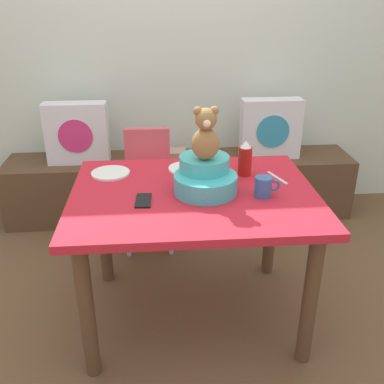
% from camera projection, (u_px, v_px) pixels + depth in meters
% --- Properties ---
extents(ground_plane, '(8.00, 8.00, 0.00)m').
position_uv_depth(ground_plane, '(193.00, 313.00, 2.41)').
color(ground_plane, brown).
extents(back_wall, '(4.40, 0.10, 2.60)m').
position_uv_depth(back_wall, '(177.00, 37.00, 3.20)').
color(back_wall, silver).
rests_on(back_wall, ground_plane).
extents(window_bench, '(2.60, 0.44, 0.46)m').
position_uv_depth(window_bench, '(181.00, 186.00, 3.40)').
color(window_bench, brown).
rests_on(window_bench, ground_plane).
extents(pillow_floral_left, '(0.44, 0.15, 0.44)m').
position_uv_depth(pillow_floral_left, '(77.00, 133.00, 3.14)').
color(pillow_floral_left, silver).
rests_on(pillow_floral_left, window_bench).
extents(pillow_floral_right, '(0.44, 0.15, 0.44)m').
position_uv_depth(pillow_floral_right, '(271.00, 129.00, 3.24)').
color(pillow_floral_right, silver).
rests_on(pillow_floral_right, window_bench).
extents(book_stack, '(0.20, 0.14, 0.06)m').
position_uv_depth(book_stack, '(173.00, 154.00, 3.29)').
color(book_stack, tan).
rests_on(book_stack, window_bench).
extents(dining_table, '(1.17, 0.91, 0.74)m').
position_uv_depth(dining_table, '(194.00, 212.00, 2.15)').
color(dining_table, red).
rests_on(dining_table, ground_plane).
extents(highchair, '(0.34, 0.45, 0.79)m').
position_uv_depth(highchair, '(147.00, 174.00, 2.87)').
color(highchair, '#D84C59').
rests_on(highchair, ground_plane).
extents(infant_seat_teal, '(0.30, 0.33, 0.16)m').
position_uv_depth(infant_seat_teal, '(205.00, 177.00, 2.08)').
color(infant_seat_teal, '#3EB3B8').
rests_on(infant_seat_teal, dining_table).
extents(teddy_bear, '(0.13, 0.12, 0.25)m').
position_uv_depth(teddy_bear, '(206.00, 135.00, 1.99)').
color(teddy_bear, olive).
rests_on(teddy_bear, infant_seat_teal).
extents(ketchup_bottle, '(0.07, 0.07, 0.18)m').
position_uv_depth(ketchup_bottle, '(245.00, 159.00, 2.25)').
color(ketchup_bottle, red).
rests_on(ketchup_bottle, dining_table).
extents(coffee_mug, '(0.12, 0.08, 0.09)m').
position_uv_depth(coffee_mug, '(264.00, 187.00, 2.03)').
color(coffee_mug, '#335999').
rests_on(coffee_mug, dining_table).
extents(dinner_plate_near, '(0.20, 0.20, 0.01)m').
position_uv_depth(dinner_plate_near, '(187.00, 169.00, 2.35)').
color(dinner_plate_near, white).
rests_on(dinner_plate_near, dining_table).
extents(dinner_plate_far, '(0.20, 0.20, 0.01)m').
position_uv_depth(dinner_plate_far, '(111.00, 173.00, 2.29)').
color(dinner_plate_far, white).
rests_on(dinner_plate_far, dining_table).
extents(cell_phone, '(0.08, 0.15, 0.01)m').
position_uv_depth(cell_phone, '(143.00, 200.00, 2.00)').
color(cell_phone, black).
rests_on(cell_phone, dining_table).
extents(table_fork, '(0.07, 0.17, 0.01)m').
position_uv_depth(table_fork, '(277.00, 178.00, 2.24)').
color(table_fork, silver).
rests_on(table_fork, dining_table).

